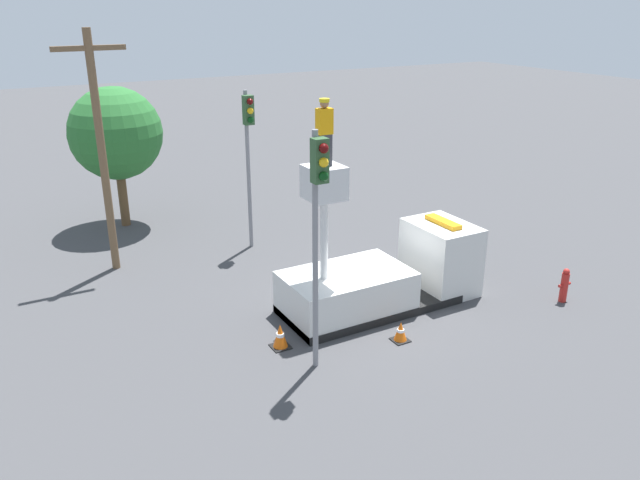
% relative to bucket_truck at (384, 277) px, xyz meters
% --- Properties ---
extents(ground_plane, '(120.00, 120.00, 0.00)m').
position_rel_bucket_truck_xyz_m(ground_plane, '(-0.49, 0.00, -0.89)').
color(ground_plane, '#424244').
extents(bucket_truck, '(6.11, 2.30, 4.54)m').
position_rel_bucket_truck_xyz_m(bucket_truck, '(0.00, 0.00, 0.00)').
color(bucket_truck, black).
rests_on(bucket_truck, ground).
extents(worker, '(0.40, 0.26, 1.75)m').
position_rel_bucket_truck_xyz_m(worker, '(-2.06, 0.00, 4.53)').
color(worker, '#38383D').
rests_on(worker, bucket_truck).
extents(traffic_light_pole, '(0.34, 0.57, 5.97)m').
position_rel_bucket_truck_xyz_m(traffic_light_pole, '(-3.43, -2.13, 3.31)').
color(traffic_light_pole, gray).
rests_on(traffic_light_pole, ground).
extents(traffic_light_across, '(0.34, 0.57, 5.74)m').
position_rel_bucket_truck_xyz_m(traffic_light_across, '(-1.58, 6.21, 3.16)').
color(traffic_light_across, gray).
rests_on(traffic_light_across, ground).
extents(fire_hydrant, '(0.47, 0.23, 1.08)m').
position_rel_bucket_truck_xyz_m(fire_hydrant, '(4.88, -2.55, -0.35)').
color(fire_hydrant, '#B2231E').
rests_on(fire_hydrant, ground).
extents(traffic_cone_rear, '(0.49, 0.49, 0.67)m').
position_rel_bucket_truck_xyz_m(traffic_cone_rear, '(-3.82, -0.78, -0.57)').
color(traffic_cone_rear, black).
rests_on(traffic_cone_rear, ground).
extents(traffic_cone_curbside, '(0.45, 0.45, 0.56)m').
position_rel_bucket_truck_xyz_m(traffic_cone_curbside, '(-0.85, -2.05, -0.62)').
color(traffic_cone_curbside, black).
rests_on(traffic_cone_curbside, ground).
extents(tree_left_bg, '(3.61, 3.61, 5.58)m').
position_rel_bucket_truck_xyz_m(tree_left_bg, '(-5.12, 11.06, 2.87)').
color(tree_left_bg, brown).
rests_on(tree_left_bg, ground).
extents(utility_pole, '(2.20, 0.26, 7.86)m').
position_rel_bucket_truck_xyz_m(utility_pole, '(-6.45, 6.75, 3.36)').
color(utility_pole, brown).
rests_on(utility_pole, ground).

